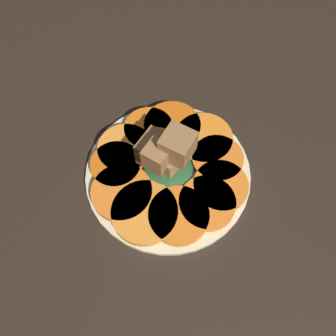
# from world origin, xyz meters

# --- Properties ---
(table_slab) EXTENTS (1.20, 1.20, 0.02)m
(table_slab) POSITION_xyz_m (0.00, 0.00, 0.01)
(table_slab) COLOR black
(table_slab) RESTS_ON ground
(plate) EXTENTS (0.26, 0.26, 0.01)m
(plate) POSITION_xyz_m (0.00, 0.00, 0.03)
(plate) COLOR beige
(plate) RESTS_ON table_slab
(carrot_slice_0) EXTENTS (0.10, 0.10, 0.01)m
(carrot_slice_0) POSITION_xyz_m (-0.03, -0.07, 0.04)
(carrot_slice_0) COLOR orange
(carrot_slice_0) RESTS_ON plate
(carrot_slice_1) EXTENTS (0.09, 0.09, 0.01)m
(carrot_slice_1) POSITION_xyz_m (0.02, -0.07, 0.04)
(carrot_slice_1) COLOR orange
(carrot_slice_1) RESTS_ON plate
(carrot_slice_2) EXTENTS (0.08, 0.08, 0.01)m
(carrot_slice_2) POSITION_xyz_m (0.06, -0.05, 0.04)
(carrot_slice_2) COLOR orange
(carrot_slice_2) RESTS_ON plate
(carrot_slice_3) EXTENTS (0.08, 0.08, 0.01)m
(carrot_slice_3) POSITION_xyz_m (0.08, -0.02, 0.04)
(carrot_slice_3) COLOR orange
(carrot_slice_3) RESTS_ON plate
(carrot_slice_4) EXTENTS (0.08, 0.08, 0.01)m
(carrot_slice_4) POSITION_xyz_m (0.08, 0.02, 0.04)
(carrot_slice_4) COLOR orange
(carrot_slice_4) RESTS_ON plate
(carrot_slice_5) EXTENTS (0.09, 0.09, 0.01)m
(carrot_slice_5) POSITION_xyz_m (0.05, 0.06, 0.04)
(carrot_slice_5) COLOR orange
(carrot_slice_5) RESTS_ON plate
(carrot_slice_6) EXTENTS (0.09, 0.09, 0.01)m
(carrot_slice_6) POSITION_xyz_m (0.00, 0.08, 0.04)
(carrot_slice_6) COLOR #D45F12
(carrot_slice_6) RESTS_ON plate
(carrot_slice_7) EXTENTS (0.08, 0.08, 0.01)m
(carrot_slice_7) POSITION_xyz_m (-0.04, 0.07, 0.04)
(carrot_slice_7) COLOR orange
(carrot_slice_7) RESTS_ON plate
(carrot_slice_8) EXTENTS (0.09, 0.09, 0.01)m
(carrot_slice_8) POSITION_xyz_m (-0.07, 0.03, 0.04)
(carrot_slice_8) COLOR orange
(carrot_slice_8) RESTS_ON plate
(carrot_slice_9) EXTENTS (0.08, 0.08, 0.01)m
(carrot_slice_9) POSITION_xyz_m (-0.08, 0.00, 0.04)
(carrot_slice_9) COLOR #D45F12
(carrot_slice_9) RESTS_ON plate
(carrot_slice_10) EXTENTS (0.09, 0.09, 0.01)m
(carrot_slice_10) POSITION_xyz_m (-0.07, -0.05, 0.04)
(carrot_slice_10) COLOR orange
(carrot_slice_10) RESTS_ON plate
(center_pile) EXTENTS (0.09, 0.08, 0.10)m
(center_pile) POSITION_xyz_m (-0.00, 0.01, 0.07)
(center_pile) COLOR #235128
(center_pile) RESTS_ON plate
(fork) EXTENTS (0.17, 0.04, 0.00)m
(fork) POSITION_xyz_m (-0.00, -0.05, 0.03)
(fork) COLOR silver
(fork) RESTS_ON plate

